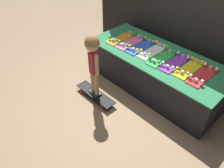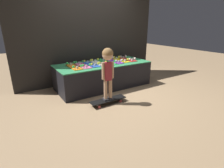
{
  "view_description": "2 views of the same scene",
  "coord_description": "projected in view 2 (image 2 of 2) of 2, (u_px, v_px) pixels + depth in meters",
  "views": [
    {
      "loc": [
        1.63,
        -1.91,
        2.45
      ],
      "look_at": [
        -0.26,
        -0.13,
        0.28
      ],
      "focal_mm": 35.0,
      "sensor_mm": 36.0,
      "label": 1
    },
    {
      "loc": [
        -2.08,
        -3.08,
        1.54
      ],
      "look_at": [
        -0.22,
        -0.14,
        0.32
      ],
      "focal_mm": 28.0,
      "sensor_mm": 36.0,
      "label": 2
    }
  ],
  "objects": [
    {
      "name": "skateboard_blue_on_rack",
      "position": [
        91.0,
        64.0,
        4.13
      ],
      "size": [
        0.2,
        0.6,
        0.09
      ],
      "color": "blue",
      "rests_on": "display_rack"
    },
    {
      "name": "skateboard_red_on_rack",
      "position": [
        128.0,
        59.0,
        4.7
      ],
      "size": [
        0.2,
        0.6,
        0.09
      ],
      "color": "red",
      "rests_on": "display_rack"
    },
    {
      "name": "back_wall",
      "position": [
        90.0,
        37.0,
        4.64
      ],
      "size": [
        3.99,
        0.1,
        2.41
      ],
      "color": "black",
      "rests_on": "ground_plane"
    },
    {
      "name": "skateboard_yellow_on_rack",
      "position": [
        121.0,
        60.0,
        4.6
      ],
      "size": [
        0.2,
        0.6,
        0.09
      ],
      "color": "yellow",
      "rests_on": "display_rack"
    },
    {
      "name": "ground_plane",
      "position": [
        117.0,
        94.0,
        4.01
      ],
      "size": [
        16.0,
        16.0,
        0.0
      ],
      "primitive_type": "plane",
      "color": "#9E7F5B"
    },
    {
      "name": "skateboard_purple_on_rack",
      "position": [
        114.0,
        61.0,
        4.46
      ],
      "size": [
        0.2,
        0.6,
        0.09
      ],
      "color": "purple",
      "rests_on": "display_rack"
    },
    {
      "name": "skateboard_white_on_rack",
      "position": [
        99.0,
        63.0,
        4.26
      ],
      "size": [
        0.2,
        0.6,
        0.09
      ],
      "color": "white",
      "rests_on": "display_rack"
    },
    {
      "name": "skateboard_orange_on_rack",
      "position": [
        74.0,
        67.0,
        3.89
      ],
      "size": [
        0.2,
        0.6,
        0.09
      ],
      "color": "orange",
      "rests_on": "display_rack"
    },
    {
      "name": "skateboard_green_on_rack",
      "position": [
        107.0,
        62.0,
        4.33
      ],
      "size": [
        0.2,
        0.6,
        0.09
      ],
      "color": "green",
      "rests_on": "display_rack"
    },
    {
      "name": "child",
      "position": [
        108.0,
        64.0,
        3.27
      ],
      "size": [
        0.24,
        0.21,
        1.02
      ],
      "rotation": [
        0.0,
        0.0,
        -0.16
      ],
      "color": "#2D2D33",
      "rests_on": "skateboard_on_floor"
    },
    {
      "name": "skateboard_on_floor",
      "position": [
        108.0,
        100.0,
        3.51
      ],
      "size": [
        0.76,
        0.2,
        0.09
      ],
      "color": "black",
      "rests_on": "ground_plane"
    },
    {
      "name": "skateboard_pink_on_rack",
      "position": [
        83.0,
        65.0,
        4.01
      ],
      "size": [
        0.2,
        0.6,
        0.09
      ],
      "color": "pink",
      "rests_on": "display_rack"
    },
    {
      "name": "display_rack",
      "position": [
        103.0,
        75.0,
        4.4
      ],
      "size": [
        2.31,
        0.97,
        0.6
      ],
      "color": "black",
      "rests_on": "ground_plane"
    }
  ]
}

